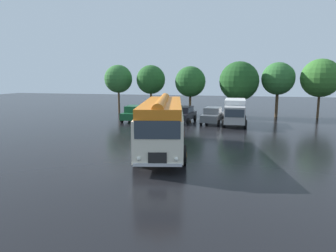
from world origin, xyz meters
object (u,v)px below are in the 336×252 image
object	(u,v)px
box_van	(235,111)
car_mid_right	(184,114)
car_far_right	(212,115)
car_mid_left	(159,114)
vintage_bus	(162,122)
car_near_left	(134,113)

from	to	relation	value
box_van	car_mid_right	bearing A→B (deg)	176.55
car_far_right	car_mid_left	bearing A→B (deg)	-178.03
car_mid_right	car_far_right	xyz separation A→B (m)	(3.04, -0.14, 0.00)
vintage_bus	car_near_left	size ratio (longest dim) A/B	2.42
vintage_bus	car_mid_left	xyz separation A→B (m)	(-3.65, 12.36, -1.05)
vintage_bus	box_van	world-z (taller)	vintage_bus
vintage_bus	car_mid_left	bearing A→B (deg)	106.47
car_near_left	box_van	xyz separation A→B (m)	(10.73, 0.15, 0.52)
car_near_left	car_mid_right	distance (m)	5.47
car_mid_right	car_mid_left	bearing A→B (deg)	-172.79
vintage_bus	car_mid_left	distance (m)	12.93
car_far_right	box_van	size ratio (longest dim) A/B	0.75
vintage_bus	car_mid_right	bearing A→B (deg)	94.43
car_far_right	box_van	bearing A→B (deg)	-4.53
car_mid_right	car_far_right	bearing A→B (deg)	-2.66
car_far_right	box_van	world-z (taller)	box_van
car_mid_left	car_far_right	size ratio (longest dim) A/B	0.97
car_near_left	car_mid_right	bearing A→B (deg)	4.91
car_mid_right	vintage_bus	bearing A→B (deg)	-85.57
car_near_left	car_far_right	bearing A→B (deg)	2.21
car_near_left	car_mid_left	distance (m)	2.78
car_mid_right	box_van	world-z (taller)	box_van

